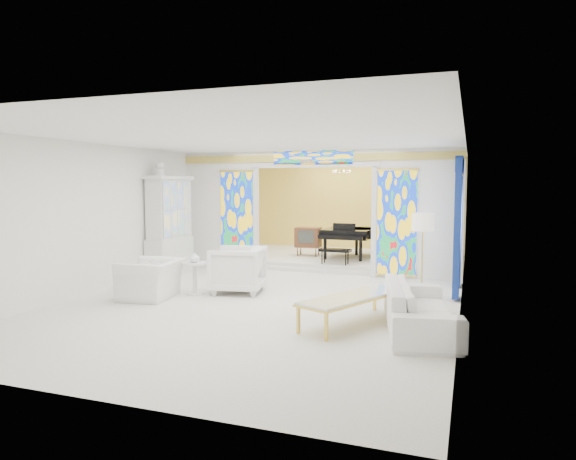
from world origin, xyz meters
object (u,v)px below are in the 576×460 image
at_px(coffee_table, 353,297).
at_px(armchair_right, 238,269).
at_px(china_cabinet, 169,226).
at_px(grand_piano, 354,233).
at_px(sofa, 420,307).
at_px(tv_console, 308,237).
at_px(armchair_left, 151,279).

bearing_deg(coffee_table, armchair_right, 149.95).
distance_m(china_cabinet, coffee_table, 5.98).
height_order(china_cabinet, grand_piano, china_cabinet).
distance_m(sofa, coffee_table, 1.01).
distance_m(grand_piano, tv_console, 1.29).
distance_m(armchair_left, grand_piano, 6.23).
distance_m(armchair_left, coffee_table, 4.09).
bearing_deg(sofa, china_cabinet, 53.22).
bearing_deg(tv_console, sofa, -61.21).
height_order(china_cabinet, armchair_right, china_cabinet).
xyz_separation_m(armchair_right, tv_console, (0.11, 4.42, 0.23)).
bearing_deg(tv_console, armchair_left, -107.10).
relative_size(armchair_right, tv_console, 1.29).
relative_size(sofa, grand_piano, 0.99).
height_order(china_cabinet, coffee_table, china_cabinet).
height_order(coffee_table, grand_piano, grand_piano).
bearing_deg(coffee_table, china_cabinet, 150.45).
bearing_deg(tv_console, armchair_right, -93.71).
relative_size(grand_piano, tv_console, 3.07).
height_order(armchair_left, grand_piano, grand_piano).
relative_size(china_cabinet, tv_console, 3.42).
xyz_separation_m(china_cabinet, tv_console, (2.55, 3.07, -0.47)).
bearing_deg(armchair_left, tv_console, 156.98).
bearing_deg(sofa, tv_console, 19.72).
distance_m(armchair_left, sofa, 5.09).
xyz_separation_m(armchair_right, grand_piano, (1.39, 4.54, 0.37)).
relative_size(armchair_right, coffee_table, 0.48).
xyz_separation_m(coffee_table, tv_console, (-2.61, 5.99, 0.27)).
xyz_separation_m(china_cabinet, armchair_right, (2.44, -1.35, -0.70)).
bearing_deg(grand_piano, china_cabinet, -138.06).
xyz_separation_m(grand_piano, tv_console, (-1.28, -0.12, -0.14)).
bearing_deg(armchair_right, china_cabinet, -130.05).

